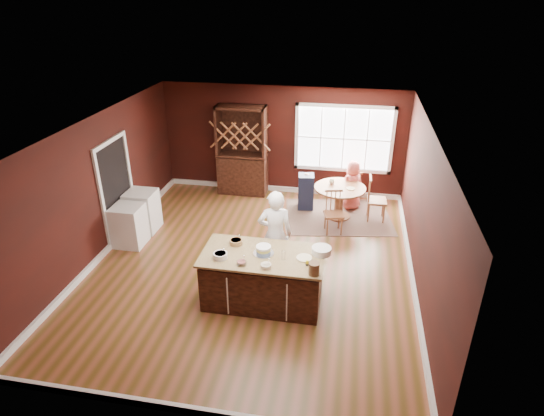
{
  "coord_description": "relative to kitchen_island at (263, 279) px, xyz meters",
  "views": [
    {
      "loc": [
        1.69,
        -7.19,
        4.87
      ],
      "look_at": [
        0.31,
        0.36,
        1.05
      ],
      "focal_mm": 30.0,
      "sensor_mm": 36.0,
      "label": 1
    }
  ],
  "objects": [
    {
      "name": "white_tub",
      "position": [
        0.93,
        0.21,
        0.54
      ],
      "size": [
        0.32,
        0.32,
        0.11
      ],
      "primitive_type": "cylinder",
      "color": "white",
      "rests_on": "kitchen_island"
    },
    {
      "name": "hutch",
      "position": [
        -1.39,
        4.3,
        0.68
      ],
      "size": [
        1.22,
        0.51,
        2.24
      ],
      "primitive_type": "cube",
      "color": "#3C2011",
      "rests_on": "ground"
    },
    {
      "name": "washer",
      "position": [
        -3.06,
        1.36,
        -0.01
      ],
      "size": [
        0.59,
        0.57,
        0.86
      ],
      "primitive_type": "cube",
      "color": "white",
      "rests_on": "ground"
    },
    {
      "name": "layer_cake",
      "position": [
        0.01,
        0.03,
        0.55
      ],
      "size": [
        0.34,
        0.34,
        0.14
      ],
      "primitive_type": null,
      "color": "white",
      "rests_on": "kitchen_island"
    },
    {
      "name": "drinking_glass",
      "position": [
        0.35,
        -0.08,
        0.56
      ],
      "size": [
        0.08,
        0.08,
        0.15
      ],
      "primitive_type": "cylinder",
      "color": "silver",
      "rests_on": "kitchen_island"
    },
    {
      "name": "dinner_plate",
      "position": [
        0.67,
        0.01,
        0.49
      ],
      "size": [
        0.25,
        0.25,
        0.02
      ],
      "primitive_type": "cylinder",
      "color": "#F9E5A8",
      "rests_on": "kitchen_island"
    },
    {
      "name": "toy_figurine",
      "position": [
        0.74,
        -0.18,
        0.52
      ],
      "size": [
        0.05,
        0.05,
        0.09
      ],
      "primitive_type": null,
      "color": "yellow",
      "rests_on": "kitchen_island"
    },
    {
      "name": "dryer",
      "position": [
        -3.06,
        2.0,
        0.01
      ],
      "size": [
        0.61,
        0.59,
        0.89
      ],
      "primitive_type": "cube",
      "color": "silver",
      "rests_on": "ground"
    },
    {
      "name": "chair_south",
      "position": [
        1.02,
        2.6,
        0.04
      ],
      "size": [
        0.48,
        0.46,
        0.95
      ],
      "primitive_type": null,
      "rotation": [
        0.0,
        0.0,
        0.23
      ],
      "color": "brown",
      "rests_on": "ground"
    },
    {
      "name": "toddler",
      "position": [
        0.35,
        3.69,
        0.37
      ],
      "size": [
        0.18,
        0.14,
        0.26
      ],
      "primitive_type": null,
      "color": "#8CA5BF",
      "rests_on": "high_chair"
    },
    {
      "name": "stoneware_crock",
      "position": [
        0.87,
        -0.4,
        0.58
      ],
      "size": [
        0.17,
        0.17,
        0.2
      ],
      "primitive_type": "cylinder",
      "color": "brown",
      "rests_on": "kitchen_island"
    },
    {
      "name": "chair_east",
      "position": [
        1.94,
        3.36,
        0.09
      ],
      "size": [
        0.43,
        0.45,
        1.05
      ],
      "primitive_type": null,
      "rotation": [
        0.0,
        0.0,
        1.59
      ],
      "color": "brown",
      "rests_on": "ground"
    },
    {
      "name": "table_plate",
      "position": [
        1.33,
        3.29,
        0.32
      ],
      "size": [
        0.2,
        0.2,
        0.01
      ],
      "primitive_type": "cylinder",
      "color": "beige",
      "rests_on": "dining_table"
    },
    {
      "name": "chair_north",
      "position": [
        1.37,
        4.09,
        0.01
      ],
      "size": [
        0.46,
        0.44,
        0.9
      ],
      "primitive_type": null,
      "rotation": [
        0.0,
        0.0,
        3.4
      ],
      "color": "brown",
      "rests_on": "ground"
    },
    {
      "name": "rug",
      "position": [
        1.1,
        3.34,
        -0.43
      ],
      "size": [
        2.64,
        2.19,
        0.01
      ],
      "primitive_type": "cube",
      "rotation": [
        0.0,
        0.0,
        0.16
      ],
      "color": "brown",
      "rests_on": "ground"
    },
    {
      "name": "window",
      "position": [
        1.08,
        4.55,
        1.06
      ],
      "size": [
        2.36,
        0.1,
        1.66
      ],
      "primitive_type": null,
      "color": "white",
      "rests_on": "room_shell"
    },
    {
      "name": "baker",
      "position": [
        0.06,
        0.81,
        0.41
      ],
      "size": [
        0.68,
        0.51,
        1.69
      ],
      "primitive_type": "imported",
      "rotation": [
        0.0,
        0.0,
        3.32
      ],
      "color": "white",
      "rests_on": "ground"
    },
    {
      "name": "room_shell",
      "position": [
        -0.42,
        1.08,
        0.91
      ],
      "size": [
        7.0,
        7.0,
        7.0
      ],
      "color": "brown",
      "rests_on": "ground"
    },
    {
      "name": "seated_woman",
      "position": [
        1.37,
        3.87,
        0.15
      ],
      "size": [
        0.69,
        0.65,
        1.19
      ],
      "primitive_type": "imported",
      "rotation": [
        0.0,
        0.0,
        3.78
      ],
      "color": "#C7554F",
      "rests_on": "ground"
    },
    {
      "name": "kitchen_island",
      "position": [
        0.0,
        0.0,
        0.0
      ],
      "size": [
        2.0,
        1.05,
        0.92
      ],
      "color": "black",
      "rests_on": "ground"
    },
    {
      "name": "table_cup",
      "position": [
        0.9,
        3.5,
        0.36
      ],
      "size": [
        0.16,
        0.16,
        0.1
      ],
      "primitive_type": "imported",
      "rotation": [
        0.0,
        0.0,
        -0.33
      ],
      "color": "beige",
      "rests_on": "dining_table"
    },
    {
      "name": "bowl_olive",
      "position": [
        0.12,
        -0.36,
        0.51
      ],
      "size": [
        0.17,
        0.17,
        0.06
      ],
      "primitive_type": "cylinder",
      "color": "beige",
      "rests_on": "kitchen_island"
    },
    {
      "name": "high_chair",
      "position": [
        0.3,
        3.67,
        0.01
      ],
      "size": [
        0.4,
        0.4,
        0.89
      ],
      "primitive_type": null,
      "rotation": [
        0.0,
        0.0,
        0.13
      ],
      "color": "black",
      "rests_on": "ground"
    },
    {
      "name": "bowl_yellow",
      "position": [
        -0.51,
        0.25,
        0.52
      ],
      "size": [
        0.22,
        0.22,
        0.08
      ],
      "primitive_type": "cylinder",
      "color": "olive",
      "rests_on": "kitchen_island"
    },
    {
      "name": "bowl_pink",
      "position": [
        -0.27,
        -0.34,
        0.51
      ],
      "size": [
        0.16,
        0.16,
        0.06
      ],
      "primitive_type": "cylinder",
      "color": "silver",
      "rests_on": "kitchen_island"
    },
    {
      "name": "doorway",
      "position": [
        -3.39,
        1.68,
        0.59
      ],
      "size": [
        0.08,
        1.26,
        2.13
      ],
      "primitive_type": null,
      "color": "white",
      "rests_on": "room_shell"
    },
    {
      "name": "dining_table",
      "position": [
        1.1,
        3.34,
        0.1
      ],
      "size": [
        1.16,
        1.16,
        0.75
      ],
      "color": "olive",
      "rests_on": "ground"
    },
    {
      "name": "bowl_blue",
      "position": [
        -0.65,
        -0.22,
        0.53
      ],
      "size": [
        0.23,
        0.23,
        0.09
      ],
      "primitive_type": "cylinder",
      "color": "white",
      "rests_on": "kitchen_island"
    }
  ]
}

